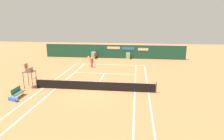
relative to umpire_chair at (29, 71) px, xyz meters
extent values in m
plane|color=#C67042|center=(6.69, -0.04, -1.72)|extent=(80.00, 80.00, 0.00)
cube|color=white|center=(6.69, 11.66, -1.72)|extent=(10.60, 0.10, 0.01)
cube|color=white|center=(1.39, -0.04, -1.72)|extent=(0.10, 23.40, 0.01)
cube|color=white|center=(2.69, -0.04, -1.72)|extent=(0.10, 23.40, 0.01)
cube|color=white|center=(10.69, -0.04, -1.72)|extent=(0.10, 23.40, 0.01)
cube|color=white|center=(11.99, -0.04, -1.72)|extent=(0.10, 23.40, 0.01)
cube|color=white|center=(6.69, 6.36, -1.72)|extent=(8.00, 0.10, 0.01)
cube|color=white|center=(6.69, 3.16, -1.72)|extent=(0.10, 6.40, 0.01)
cube|color=white|center=(6.69, 11.51, -1.72)|extent=(0.10, 0.24, 0.01)
cylinder|color=#4C4C51|center=(0.69, -0.04, -1.18)|extent=(0.10, 0.10, 1.07)
cylinder|color=#4C4C51|center=(12.69, -0.04, -1.18)|extent=(0.10, 0.10, 1.07)
cube|color=black|center=(6.69, -0.04, -1.24)|extent=(12.00, 0.03, 0.95)
cube|color=white|center=(6.69, -0.04, -0.80)|extent=(12.00, 0.04, 0.06)
cube|color=#194C38|center=(6.69, 16.96, -0.51)|extent=(25.00, 0.24, 2.41)
cube|color=beige|center=(6.66, 16.82, 0.18)|extent=(2.27, 0.02, 0.44)
cube|color=#2D6BA8|center=(9.25, 16.82, 0.12)|extent=(2.23, 0.02, 0.44)
cube|color=beige|center=(11.86, 16.82, 0.00)|extent=(1.79, 0.02, 0.44)
cube|color=#8CB793|center=(3.11, 16.41, -1.15)|extent=(0.75, 0.70, 1.14)
cube|color=#8CB793|center=(9.28, 16.41, -1.17)|extent=(0.66, 0.70, 1.10)
cylinder|color=#47474C|center=(0.46, 0.45, -0.89)|extent=(0.07, 0.07, 1.66)
cylinder|color=#47474C|center=(0.46, -0.45, -0.89)|extent=(0.07, 0.07, 1.66)
cylinder|color=#47474C|center=(-0.44, 0.45, -0.89)|extent=(0.07, 0.07, 1.66)
cylinder|color=#47474C|center=(-0.44, -0.45, -0.89)|extent=(0.07, 0.07, 1.66)
cylinder|color=#47474C|center=(0.46, 0.00, -1.22)|extent=(0.04, 0.81, 0.04)
cylinder|color=#47474C|center=(0.46, 0.00, -0.72)|extent=(0.04, 0.81, 0.04)
cube|color=#47474C|center=(0.01, 0.00, -0.02)|extent=(1.00, 1.00, 0.06)
cube|color=olive|center=(0.01, 0.00, 0.21)|extent=(0.52, 0.56, 0.40)
cube|color=olive|center=(-0.28, 0.00, 0.58)|extent=(0.06, 0.56, 0.45)
cylinder|color=#38383D|center=(0.32, -2.00, -1.53)|extent=(0.06, 0.06, 0.38)
cylinder|color=#38383D|center=(0.32, -3.27, -1.53)|extent=(0.06, 0.06, 0.38)
cube|color=#2D664C|center=(0.32, -2.64, -1.30)|extent=(0.48, 1.43, 0.08)
cube|color=#2D664C|center=(0.05, -2.64, -1.05)|extent=(0.06, 1.43, 0.42)
cube|color=blue|center=(0.32, -3.55, -1.56)|extent=(0.97, 0.57, 0.32)
sphere|color=blue|center=(0.75, -3.69, -1.56)|extent=(0.29, 0.29, 0.28)
cylinder|color=red|center=(4.42, 9.44, -1.33)|extent=(0.12, 0.12, 0.77)
cylinder|color=red|center=(4.26, 9.50, -1.33)|extent=(0.12, 0.12, 0.77)
cube|color=red|center=(4.34, 9.47, -0.68)|extent=(0.39, 0.30, 0.54)
sphere|color=beige|center=(4.34, 9.47, -0.31)|extent=(0.21, 0.21, 0.21)
cylinder|color=white|center=(4.34, 9.47, -0.23)|extent=(0.20, 0.20, 0.06)
cylinder|color=red|center=(4.53, 9.39, -0.72)|extent=(0.08, 0.08, 0.52)
cylinder|color=beige|center=(4.04, 9.30, -0.46)|extent=(0.26, 0.51, 0.08)
cylinder|color=black|center=(3.95, 9.06, -0.35)|extent=(0.03, 0.03, 0.22)
torus|color=#DB3838|center=(3.95, 9.06, -0.10)|extent=(0.29, 0.13, 0.30)
cylinder|color=silver|center=(3.95, 9.06, -0.10)|extent=(0.24, 0.10, 0.26)
cylinder|color=black|center=(3.68, 15.69, -1.40)|extent=(0.10, 0.10, 0.63)
cylinder|color=black|center=(3.54, 15.70, -1.40)|extent=(0.10, 0.10, 0.63)
cube|color=#AD1E1E|center=(3.61, 15.70, -0.87)|extent=(0.29, 0.17, 0.44)
sphere|color=brown|center=(3.61, 15.70, -0.56)|extent=(0.17, 0.17, 0.17)
cylinder|color=#AD1E1E|center=(3.79, 15.69, -0.90)|extent=(0.07, 0.07, 0.43)
cylinder|color=#AD1E1E|center=(3.44, 15.70, -0.90)|extent=(0.07, 0.07, 0.43)
sphere|color=#CCE033|center=(2.09, 3.41, -1.68)|extent=(0.07, 0.07, 0.07)
sphere|color=#CCE033|center=(2.76, 7.67, -1.68)|extent=(0.07, 0.07, 0.07)
sphere|color=#CCE033|center=(7.33, 10.56, -1.68)|extent=(0.07, 0.07, 0.07)
camera|label=1|loc=(10.74, -18.62, 5.14)|focal=32.45mm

